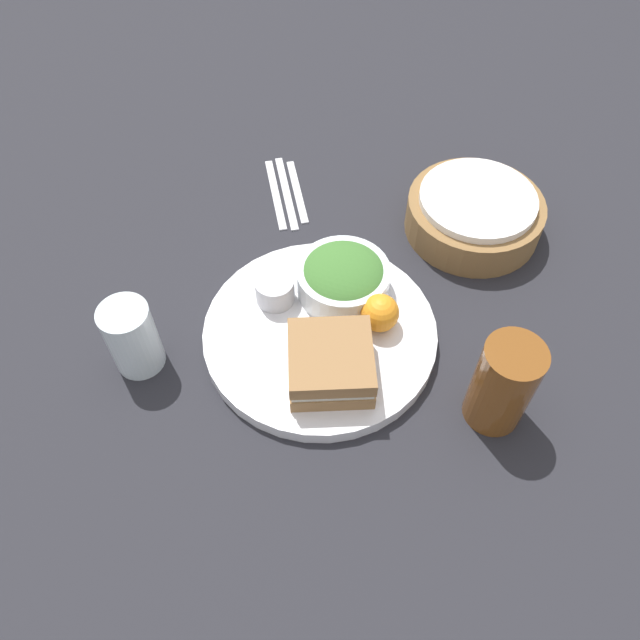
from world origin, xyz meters
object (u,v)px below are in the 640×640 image
Objects in this scene: dressing_cup at (275,290)px; fork at (276,194)px; bread_basket at (474,214)px; water_glass at (132,338)px; salad_bowl at (343,277)px; drink_glass at (503,384)px; spoon at (297,191)px; knife at (286,192)px; sandwich at (331,363)px; plate at (320,333)px.

dressing_cup is 0.24m from fork.
dressing_cup is at bearing -77.64° from bread_basket.
salad_bowl is at bearing 95.76° from water_glass.
drink_glass is 0.48m from spoon.
salad_bowl reaches higher than knife.
salad_bowl is at bearing -70.92° from bread_basket.
bread_basket reaches higher than knife.
knife is 1.65× the size of water_glass.
sandwich is at bearing 66.74° from water_glass.
salad_bowl is 0.63× the size of bread_basket.
drink_glass reaches higher than plate.
bread_basket is at bearing -114.98° from fork.
water_glass is (0.11, -0.52, 0.02)m from bread_basket.
dressing_cup is 0.41× the size of drink_glass.
bread_basket is 0.30m from knife.
fork is at bearing -159.60° from drink_glass.
fork is 0.37m from water_glass.
plate is at bearing -40.43° from salad_bowl.
salad_bowl is at bearing 84.62° from dressing_cup.
knife is 0.02m from spoon.
plate is 1.80× the size of knife.
dressing_cup is 0.34m from bread_basket.
plate is 0.08m from sandwich.
water_glass is at bearing -96.76° from plate.
salad_bowl is 0.25m from bread_basket.
drink_glass reaches higher than salad_bowl.
plate is 0.08m from salad_bowl.
sandwich is at bearing -117.17° from drink_glass.
sandwich is 0.95× the size of drink_glass.
bread_basket is (-0.07, 0.33, -0.01)m from dressing_cup.
spoon is at bearing -163.52° from drink_glass.
bread_basket is 0.32m from fork.
spoon is (0.00, 0.02, 0.00)m from knife.
fork is at bearing -119.63° from bread_basket.
salad_bowl reaches higher than dressing_cup.
dressing_cup is at bearing -164.00° from sandwich.
fork is 1.57× the size of water_glass.
drink_glass reaches higher than knife.
drink_glass is at bearing 62.83° from sandwich.
bread_basket reaches higher than dressing_cup.
water_glass is (0.27, -0.24, 0.05)m from fork.
dressing_cup is (-0.01, -0.09, -0.01)m from salad_bowl.
bread_basket reaches higher than spoon.
knife is at bearing 90.00° from spoon.
salad_bowl is at bearing -165.14° from fork.
dressing_cup reaches higher than plate.
fork is 0.02m from knife.
sandwich is 0.76× the size of fork.
water_glass is (-0.03, -0.24, 0.04)m from plate.
water_glass reaches higher than fork.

